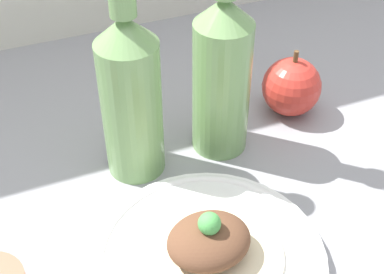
% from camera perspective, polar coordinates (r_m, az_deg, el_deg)
% --- Properties ---
extents(ground_plane, '(1.80, 1.10, 0.04)m').
position_cam_1_polar(ground_plane, '(0.69, 2.48, -10.01)').
color(ground_plane, gray).
extents(plate, '(0.27, 0.27, 0.02)m').
position_cam_1_polar(plate, '(0.62, 1.75, -12.85)').
color(plate, white).
rests_on(plate, ground_plane).
extents(plated_food, '(0.17, 0.17, 0.07)m').
position_cam_1_polar(plated_food, '(0.60, 1.80, -11.30)').
color(plated_food, beige).
rests_on(plated_food, plate).
extents(cider_bottle_left, '(0.08, 0.08, 0.32)m').
position_cam_1_polar(cider_bottle_left, '(0.67, -6.59, 4.84)').
color(cider_bottle_left, '#729E5B').
rests_on(cider_bottle_left, ground_plane).
extents(cider_bottle_right, '(0.08, 0.08, 0.32)m').
position_cam_1_polar(cider_bottle_right, '(0.70, 3.22, 7.08)').
color(cider_bottle_right, '#729E5B').
rests_on(cider_bottle_right, ground_plane).
extents(apple, '(0.09, 0.09, 0.11)m').
position_cam_1_polar(apple, '(0.83, 10.56, 5.30)').
color(apple, red).
rests_on(apple, ground_plane).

